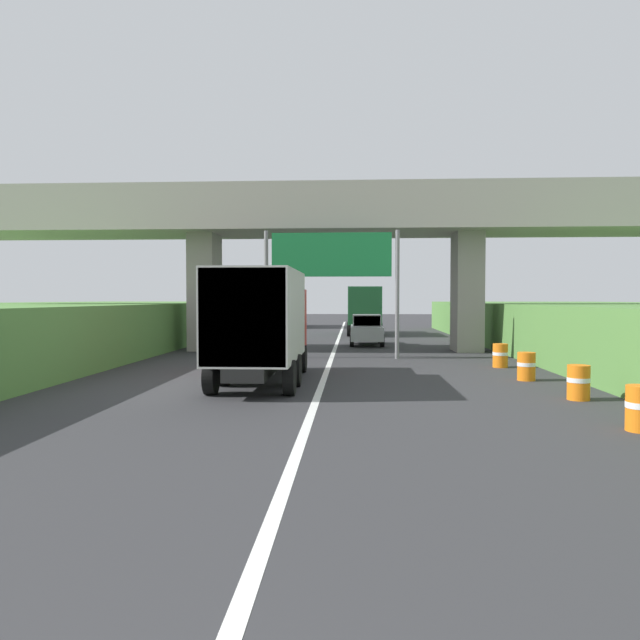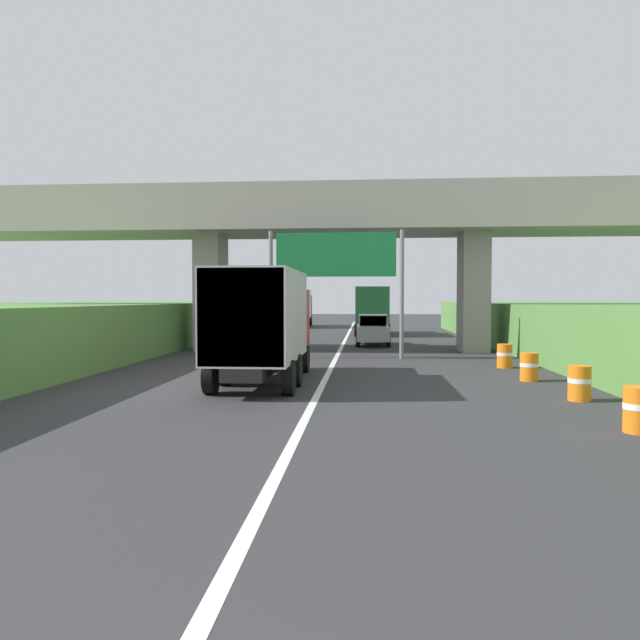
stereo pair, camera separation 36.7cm
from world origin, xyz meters
TOP-DOWN VIEW (x-y plane):
  - lane_centre_stripe at (0.00, 23.05)m, footprint 0.20×86.10m
  - overpass_bridge at (0.00, 28.82)m, footprint 40.00×4.80m
  - overhead_highway_sign at (0.00, 24.72)m, footprint 5.88×0.18m
  - truck_green at (1.74, 42.24)m, footprint 2.44×7.30m
  - truck_red at (-1.83, 17.05)m, footprint 2.44×7.30m
  - truck_black at (-5.04, 53.29)m, footprint 2.44×7.30m
  - car_silver at (1.70, 32.32)m, footprint 1.86×4.10m
  - construction_barrel_1 at (6.60, 10.87)m, footprint 0.57×0.57m
  - construction_barrel_2 at (6.75, 14.49)m, footprint 0.57×0.57m
  - construction_barrel_3 at (6.47, 18.12)m, footprint 0.57×0.57m
  - construction_barrel_4 at (6.53, 21.74)m, footprint 0.57×0.57m

SIDE VIEW (x-z plane):
  - lane_centre_stripe at x=0.00m, z-range 0.00..0.01m
  - construction_barrel_1 at x=6.60m, z-range 0.01..0.91m
  - construction_barrel_2 at x=6.75m, z-range 0.01..0.91m
  - construction_barrel_3 at x=6.47m, z-range 0.01..0.91m
  - construction_barrel_4 at x=6.53m, z-range 0.01..0.91m
  - car_silver at x=1.70m, z-range 0.00..1.72m
  - truck_green at x=1.74m, z-range 0.21..3.65m
  - truck_red at x=-1.83m, z-range 0.21..3.65m
  - truck_black at x=-5.04m, z-range 0.21..3.65m
  - overhead_highway_sign at x=0.00m, z-range 1.35..6.92m
  - overpass_bridge at x=0.00m, z-range 2.09..10.16m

